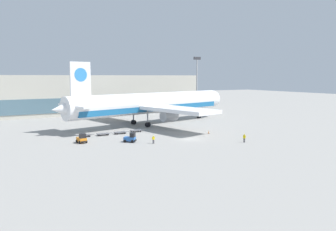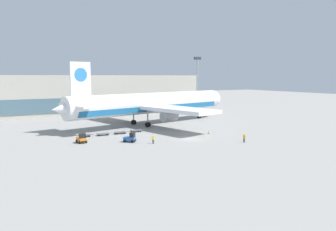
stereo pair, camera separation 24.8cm
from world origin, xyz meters
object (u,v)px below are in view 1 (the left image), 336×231
object	(u,v)px
baggage_dolly_lead	(85,135)
baggage_dolly_third	(120,132)
baggage_dolly_trail	(136,130)
ground_crew_far	(153,139)
light_mast	(197,81)
ground_crew_near	(244,137)
baggage_tug_foreground	(131,138)
baggage_tug_mid	(82,139)
traffic_cone_near	(209,132)
baggage_dolly_second	(103,134)
airplane_main	(150,104)

from	to	relation	value
baggage_dolly_lead	baggage_dolly_third	size ratio (longest dim) A/B	1.00
baggage_dolly_trail	ground_crew_far	distance (m)	14.91
light_mast	ground_crew_near	xyz separation A→B (m)	(-20.52, -48.27, -10.99)
baggage_tug_foreground	ground_crew_near	bearing A→B (deg)	11.79
baggage_tug_mid	ground_crew_far	bearing A→B (deg)	51.14
baggage_dolly_trail	traffic_cone_near	world-z (taller)	traffic_cone_near
light_mast	baggage_dolly_second	distance (m)	52.23
baggage_dolly_second	traffic_cone_near	bearing A→B (deg)	-22.96
airplane_main	light_mast	bearing A→B (deg)	17.49
airplane_main	ground_crew_near	distance (m)	33.26
light_mast	ground_crew_far	bearing A→B (deg)	-132.97
light_mast	ground_crew_near	bearing A→B (deg)	-113.03
baggage_dolly_trail	ground_crew_near	xyz separation A→B (m)	(14.49, -22.71, 0.67)
baggage_tug_foreground	ground_crew_near	world-z (taller)	baggage_tug_foreground
baggage_tug_foreground	ground_crew_far	distance (m)	5.02
ground_crew_near	traffic_cone_near	xyz separation A→B (m)	(-0.14, 12.29, -0.73)
ground_crew_near	baggage_dolly_third	bearing A→B (deg)	-171.22
ground_crew_near	traffic_cone_near	size ratio (longest dim) A/B	2.62
baggage_dolly_lead	ground_crew_far	world-z (taller)	ground_crew_far
baggage_tug_mid	baggage_dolly_lead	xyz separation A→B (m)	(2.24, 6.53, -0.49)
baggage_dolly_third	traffic_cone_near	bearing A→B (deg)	-27.73
ground_crew_near	baggage_tug_mid	bearing A→B (deg)	-149.59
baggage_dolly_lead	baggage_dolly_second	xyz separation A→B (m)	(4.24, -0.22, 0.00)
baggage_dolly_lead	baggage_dolly_third	world-z (taller)	same
baggage_dolly_third	ground_crew_near	bearing A→B (deg)	-49.62
baggage_tug_mid	ground_crew_near	distance (m)	33.44
light_mast	airplane_main	xyz separation A→B (m)	(-26.57, -15.92, -6.21)
light_mast	baggage_dolly_lead	bearing A→B (deg)	-151.39
light_mast	baggage_dolly_lead	world-z (taller)	light_mast
ground_crew_far	traffic_cone_near	xyz separation A→B (m)	(16.84, 4.27, -0.65)
ground_crew_near	traffic_cone_near	bearing A→B (deg)	148.95
light_mast	ground_crew_far	distance (m)	56.12
ground_crew_near	baggage_dolly_lead	bearing A→B (deg)	-160.77
ground_crew_near	ground_crew_far	size ratio (longest dim) A/B	1.06
traffic_cone_near	light_mast	bearing A→B (deg)	60.14
airplane_main	baggage_dolly_trail	bearing A→B (deg)	-144.62
light_mast	baggage_dolly_second	xyz separation A→B (m)	(-43.59, -26.31, -11.66)
baggage_dolly_lead	baggage_dolly_third	bearing A→B (deg)	-0.76
traffic_cone_near	baggage_tug_foreground	bearing A→B (deg)	-178.07
baggage_dolly_second	ground_crew_far	world-z (taller)	ground_crew_far
ground_crew_far	traffic_cone_near	bearing A→B (deg)	-159.29
baggage_dolly_lead	traffic_cone_near	xyz separation A→B (m)	(27.17, -9.89, -0.06)
baggage_dolly_trail	ground_crew_far	size ratio (longest dim) A/B	2.19
baggage_dolly_trail	light_mast	bearing A→B (deg)	36.05
baggage_dolly_trail	traffic_cone_near	distance (m)	17.74
baggage_dolly_trail	baggage_dolly_second	bearing A→B (deg)	-175.11
airplane_main	baggage_dolly_lead	bearing A→B (deg)	-167.86
light_mast	baggage_tug_mid	xyz separation A→B (m)	(-50.07, -32.62, -11.17)
light_mast	traffic_cone_near	size ratio (longest dim) A/B	30.07
light_mast	traffic_cone_near	bearing A→B (deg)	-119.86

